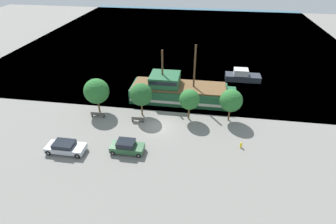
{
  "coord_description": "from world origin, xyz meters",
  "views": [
    {
      "loc": [
        5.57,
        -29.12,
        21.1
      ],
      "look_at": [
        0.89,
        2.0,
        1.2
      ],
      "focal_mm": 28.0,
      "sensor_mm": 36.0,
      "label": 1
    }
  ],
  "objects_px": {
    "parked_car_curb_mid": "(65,147)",
    "pirate_ship": "(178,91)",
    "bench_promenade_east": "(98,114)",
    "moored_boat_dockside": "(242,76)",
    "parked_car_curb_front": "(127,147)",
    "fire_hydrant": "(241,145)",
    "bench_promenade_west": "(138,119)"
  },
  "relations": [
    {
      "from": "moored_boat_dockside",
      "to": "bench_promenade_east",
      "type": "xyz_separation_m",
      "value": [
        -21.89,
        -16.01,
        -0.36
      ]
    },
    {
      "from": "parked_car_curb_mid",
      "to": "fire_hydrant",
      "type": "distance_m",
      "value": 21.39
    },
    {
      "from": "moored_boat_dockside",
      "to": "bench_promenade_east",
      "type": "relative_size",
      "value": 3.23
    },
    {
      "from": "parked_car_curb_mid",
      "to": "bench_promenade_east",
      "type": "relative_size",
      "value": 2.36
    },
    {
      "from": "parked_car_curb_front",
      "to": "parked_car_curb_mid",
      "type": "height_order",
      "value": "parked_car_curb_front"
    },
    {
      "from": "parked_car_curb_front",
      "to": "parked_car_curb_mid",
      "type": "relative_size",
      "value": 0.86
    },
    {
      "from": "parked_car_curb_mid",
      "to": "pirate_ship",
      "type": "bearing_deg",
      "value": 51.39
    },
    {
      "from": "parked_car_curb_mid",
      "to": "bench_promenade_west",
      "type": "height_order",
      "value": "parked_car_curb_mid"
    },
    {
      "from": "parked_car_curb_front",
      "to": "fire_hydrant",
      "type": "bearing_deg",
      "value": 11.83
    },
    {
      "from": "pirate_ship",
      "to": "parked_car_curb_mid",
      "type": "bearing_deg",
      "value": -128.61
    },
    {
      "from": "parked_car_curb_front",
      "to": "bench_promenade_west",
      "type": "distance_m",
      "value": 6.46
    },
    {
      "from": "parked_car_curb_front",
      "to": "fire_hydrant",
      "type": "height_order",
      "value": "parked_car_curb_front"
    },
    {
      "from": "pirate_ship",
      "to": "bench_promenade_west",
      "type": "bearing_deg",
      "value": -123.74
    },
    {
      "from": "parked_car_curb_front",
      "to": "pirate_ship",
      "type": "bearing_deg",
      "value": 71.69
    },
    {
      "from": "bench_promenade_east",
      "to": "moored_boat_dockside",
      "type": "bearing_deg",
      "value": 36.19
    },
    {
      "from": "pirate_ship",
      "to": "bench_promenade_east",
      "type": "xyz_separation_m",
      "value": [
        -10.93,
        -6.94,
        -1.11
      ]
    },
    {
      "from": "moored_boat_dockside",
      "to": "parked_car_curb_front",
      "type": "xyz_separation_m",
      "value": [
        -15.5,
        -22.79,
        -0.04
      ]
    },
    {
      "from": "moored_boat_dockside",
      "to": "parked_car_curb_front",
      "type": "bearing_deg",
      "value": -124.22
    },
    {
      "from": "pirate_ship",
      "to": "parked_car_curb_mid",
      "type": "xyz_separation_m",
      "value": [
        -11.86,
        -14.85,
        -0.84
      ]
    },
    {
      "from": "parked_car_curb_front",
      "to": "bench_promenade_east",
      "type": "bearing_deg",
      "value": 133.28
    },
    {
      "from": "parked_car_curb_front",
      "to": "parked_car_curb_mid",
      "type": "xyz_separation_m",
      "value": [
        -7.32,
        -1.12,
        -0.05
      ]
    },
    {
      "from": "parked_car_curb_front",
      "to": "parked_car_curb_mid",
      "type": "distance_m",
      "value": 7.4
    },
    {
      "from": "parked_car_curb_front",
      "to": "bench_promenade_east",
      "type": "distance_m",
      "value": 9.32
    },
    {
      "from": "moored_boat_dockside",
      "to": "fire_hydrant",
      "type": "distance_m",
      "value": 20.01
    },
    {
      "from": "pirate_ship",
      "to": "parked_car_curb_mid",
      "type": "height_order",
      "value": "pirate_ship"
    },
    {
      "from": "parked_car_curb_front",
      "to": "fire_hydrant",
      "type": "relative_size",
      "value": 5.25
    },
    {
      "from": "fire_hydrant",
      "to": "bench_promenade_east",
      "type": "height_order",
      "value": "bench_promenade_east"
    },
    {
      "from": "moored_boat_dockside",
      "to": "parked_car_curb_mid",
      "type": "bearing_deg",
      "value": -133.65
    },
    {
      "from": "moored_boat_dockside",
      "to": "parked_car_curb_mid",
      "type": "relative_size",
      "value": 1.36
    },
    {
      "from": "parked_car_curb_mid",
      "to": "fire_hydrant",
      "type": "bearing_deg",
      "value": 10.76
    },
    {
      "from": "fire_hydrant",
      "to": "bench_promenade_east",
      "type": "xyz_separation_m",
      "value": [
        -20.09,
        3.91,
        0.04
      ]
    },
    {
      "from": "parked_car_curb_mid",
      "to": "moored_boat_dockside",
      "type": "bearing_deg",
      "value": 46.35
    }
  ]
}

